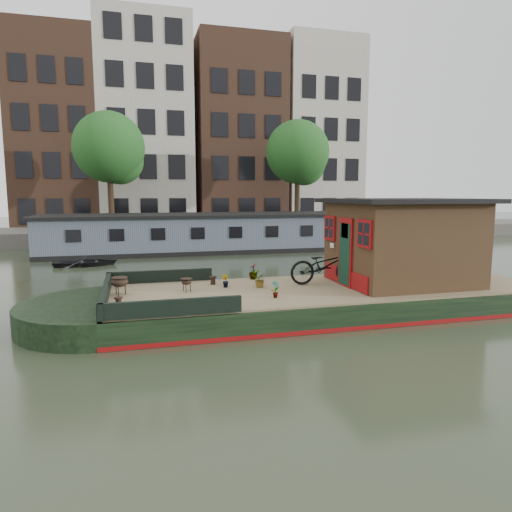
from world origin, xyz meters
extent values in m
plane|color=#242F1E|center=(0.00, 0.00, 0.00)|extent=(120.00, 120.00, 0.00)
cube|color=black|center=(0.00, 0.00, 0.30)|extent=(12.00, 4.00, 0.60)
cylinder|color=black|center=(-6.00, 0.00, 0.30)|extent=(4.00, 4.00, 0.60)
cube|color=maroon|center=(0.00, 0.00, 0.06)|extent=(12.02, 4.02, 0.10)
cube|color=#887454|center=(0.00, 0.00, 0.62)|extent=(11.80, 3.80, 0.05)
cube|color=black|center=(-5.92, 0.00, 0.82)|extent=(0.12, 4.00, 0.35)
cube|color=black|center=(-4.50, 1.92, 0.82)|extent=(3.00, 0.12, 0.35)
cube|color=black|center=(-4.50, -1.92, 0.82)|extent=(3.00, 0.12, 0.35)
cube|color=#342314|center=(2.20, 0.00, 1.80)|extent=(3.50, 3.00, 2.30)
cube|color=black|center=(2.20, 0.00, 3.01)|extent=(4.00, 3.50, 0.12)
cube|color=maroon|center=(0.42, 0.00, 1.60)|extent=(0.06, 0.80, 1.90)
cube|color=black|center=(0.40, 0.00, 1.55)|extent=(0.04, 0.64, 1.70)
cube|color=maroon|center=(0.42, -1.05, 2.20)|extent=(0.06, 0.72, 0.72)
cube|color=maroon|center=(0.42, 1.05, 2.20)|extent=(0.06, 0.72, 0.72)
imported|color=black|center=(0.02, 0.46, 1.19)|extent=(2.08, 0.82, 1.07)
imported|color=brown|center=(-1.88, -0.87, 0.87)|extent=(0.28, 0.25, 0.44)
imported|color=brown|center=(-2.83, 0.70, 0.83)|extent=(0.25, 0.25, 0.36)
imported|color=#B33A34|center=(-1.93, 0.46, 0.87)|extent=(0.41, 0.36, 0.44)
imported|color=maroon|center=(-1.77, 1.70, 0.88)|extent=(0.27, 0.27, 0.47)
imported|color=#A83A31|center=(-3.79, -1.70, 0.82)|extent=(0.15, 0.20, 0.34)
cylinder|color=black|center=(-3.09, 1.17, 0.77)|extent=(0.21, 0.21, 0.24)
cylinder|color=black|center=(-5.60, -0.83, 0.76)|extent=(0.20, 0.20, 0.23)
imported|color=black|center=(-7.33, 10.21, 0.28)|extent=(2.86, 2.12, 0.57)
cube|color=#505A6B|center=(0.00, 14.00, 1.00)|extent=(20.00, 4.00, 2.00)
cube|color=black|center=(0.00, 14.00, 2.05)|extent=(20.40, 4.40, 0.12)
cube|color=black|center=(0.00, 14.00, 0.12)|extent=(20.00, 4.05, 0.24)
cube|color=#47443F|center=(0.00, 20.50, 0.45)|extent=(60.00, 6.00, 0.90)
cube|color=brown|center=(-10.50, 27.50, 7.50)|extent=(6.00, 8.00, 15.00)
cube|color=#B7B2A3|center=(-4.00, 27.50, 8.25)|extent=(7.00, 8.00, 16.50)
cube|color=brown|center=(3.50, 27.50, 7.75)|extent=(7.00, 8.00, 15.50)
cube|color=#B7B2A3|center=(10.50, 27.50, 8.00)|extent=(6.50, 8.00, 16.00)
cylinder|color=#332316|center=(-6.50, 19.00, 2.90)|extent=(0.36, 0.36, 4.00)
sphere|color=#1B531B|center=(-6.50, 19.00, 6.10)|extent=(4.40, 4.40, 4.40)
sphere|color=#1B531B|center=(-5.90, 19.30, 5.30)|extent=(3.00, 3.00, 3.00)
cylinder|color=#332316|center=(6.00, 19.00, 2.90)|extent=(0.36, 0.36, 4.00)
sphere|color=#1B531B|center=(6.00, 19.00, 6.10)|extent=(4.40, 4.40, 4.40)
sphere|color=#1B531B|center=(6.60, 19.30, 5.30)|extent=(3.00, 3.00, 3.00)
camera|label=1|loc=(-5.23, -11.41, 3.19)|focal=32.00mm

